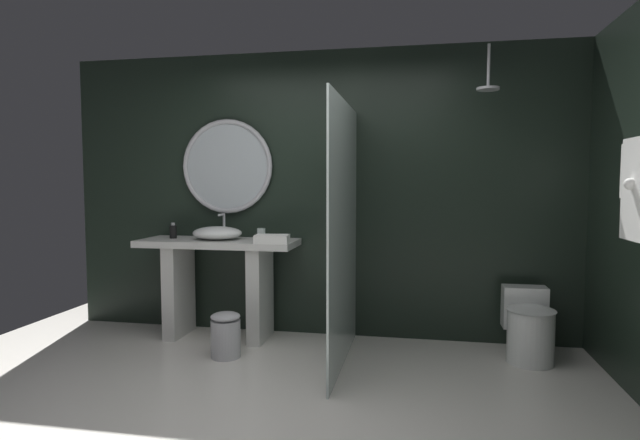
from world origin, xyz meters
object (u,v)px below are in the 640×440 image
(vessel_sink, at_px, (217,233))
(tumbler_cup, at_px, (261,234))
(toilet, at_px, (529,327))
(folded_hand_towel, at_px, (272,239))
(rain_shower_head, at_px, (488,83))
(round_wall_mirror, at_px, (227,166))
(waste_bin, at_px, (226,334))
(soap_dispenser, at_px, (173,231))

(vessel_sink, xyz_separation_m, tumbler_cup, (0.40, 0.03, -0.01))
(toilet, relative_size, folded_hand_towel, 1.97)
(rain_shower_head, bearing_deg, round_wall_mirror, 172.88)
(waste_bin, distance_m, folded_hand_towel, 0.87)
(rain_shower_head, distance_m, toilet, 1.96)
(folded_hand_towel, bearing_deg, toilet, 1.40)
(tumbler_cup, xyz_separation_m, rain_shower_head, (1.90, -0.07, 1.24))
(round_wall_mirror, distance_m, folded_hand_towel, 0.93)
(tumbler_cup, distance_m, folded_hand_towel, 0.24)
(soap_dispenser, bearing_deg, toilet, -2.45)
(tumbler_cup, relative_size, rain_shower_head, 0.30)
(vessel_sink, relative_size, folded_hand_towel, 1.57)
(rain_shower_head, bearing_deg, soap_dispenser, 178.62)
(folded_hand_towel, bearing_deg, waste_bin, -130.61)
(rain_shower_head, bearing_deg, folded_hand_towel, -176.15)
(soap_dispenser, height_order, waste_bin, soap_dispenser)
(round_wall_mirror, bearing_deg, toilet, -7.62)
(rain_shower_head, bearing_deg, waste_bin, -167.30)
(tumbler_cup, xyz_separation_m, waste_bin, (-0.14, -0.53, -0.76))
(folded_hand_towel, bearing_deg, soap_dispenser, 169.57)
(vessel_sink, xyz_separation_m, waste_bin, (0.26, -0.50, -0.77))
(folded_hand_towel, bearing_deg, rain_shower_head, 3.85)
(soap_dispenser, relative_size, toilet, 0.26)
(toilet, distance_m, folded_hand_towel, 2.20)
(round_wall_mirror, height_order, rain_shower_head, rain_shower_head)
(vessel_sink, xyz_separation_m, toilet, (2.65, -0.11, -0.69))
(round_wall_mirror, bearing_deg, tumbler_cup, -28.66)
(toilet, relative_size, waste_bin, 1.52)
(vessel_sink, xyz_separation_m, round_wall_mirror, (0.01, 0.25, 0.60))
(round_wall_mirror, relative_size, toilet, 1.57)
(round_wall_mirror, xyz_separation_m, rain_shower_head, (2.30, -0.29, 0.63))
(tumbler_cup, height_order, waste_bin, tumbler_cup)
(waste_bin, bearing_deg, toilet, 9.37)
(vessel_sink, bearing_deg, waste_bin, -62.37)
(rain_shower_head, distance_m, folded_hand_towel, 2.16)
(soap_dispenser, distance_m, round_wall_mirror, 0.78)
(waste_bin, height_order, folded_hand_towel, folded_hand_towel)
(soap_dispenser, distance_m, folded_hand_towel, 1.02)
(soap_dispenser, bearing_deg, rain_shower_head, -1.38)
(vessel_sink, bearing_deg, folded_hand_towel, -15.97)
(round_wall_mirror, bearing_deg, rain_shower_head, -7.12)
(tumbler_cup, distance_m, rain_shower_head, 2.27)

